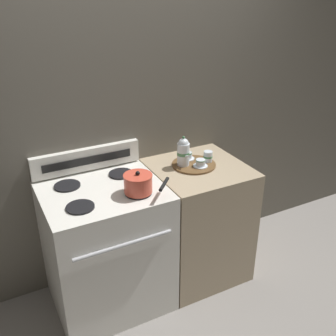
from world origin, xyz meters
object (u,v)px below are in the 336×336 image
Objects in this scene: serving_tray at (194,165)px; creamer_jug at (208,156)px; teapot at (183,152)px; teacup_left at (200,163)px; teacup_right at (187,156)px; saucepan at (139,183)px; stove at (107,248)px.

creamer_jug is at bearing -6.65° from serving_tray.
teacup_left is at bearing -38.64° from teapot.
creamer_jug reaches higher than teacup_right.
creamer_jug is at bearing -45.01° from teacup_right.
serving_tray is at bearing 108.53° from teacup_left.
saucepan is 1.26× the size of teapot.
saucepan is 0.66m from creamer_jug.
saucepan reaches higher than teacup_right.
serving_tray is at bearing 20.33° from saucepan.
saucepan is at bearing -154.34° from teapot.
saucepan is 0.50m from teapot.
serving_tray is 1.44× the size of teapot.
saucepan reaches higher than creamer_jug.
serving_tray is 0.07m from teacup_left.
saucepan is 0.60m from teacup_right.
stove is 0.87m from teapot.
creamer_jug is (0.19, -0.03, -0.06)m from teapot.
teacup_left is at bearing -83.54° from teacup_right.
teapot reaches higher than stove.
teacup_left is (0.02, -0.06, 0.03)m from serving_tray.
stove is at bearing -169.08° from teacup_right.
teapot reaches higher than teacup_left.
saucepan is 2.66× the size of teacup_right.
teapot is (-0.08, 0.02, 0.11)m from serving_tray.
serving_tray is at bearing 3.31° from stove.
teacup_right is (0.53, 0.29, -0.03)m from saucepan.
stove is 0.89m from teacup_left.
teacup_right is 1.31× the size of creamer_jug.
serving_tray is at bearing -14.20° from teapot.
creamer_jug is at bearing 26.14° from teacup_left.
teapot is 2.11× the size of teacup_left.
serving_tray is (0.72, 0.04, 0.47)m from stove.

